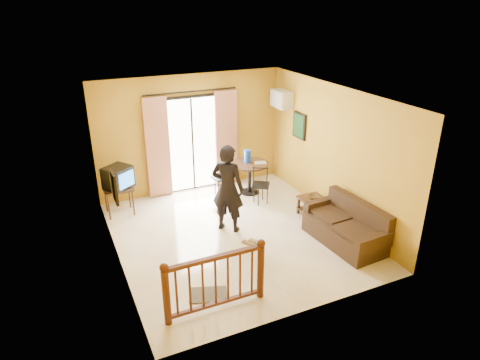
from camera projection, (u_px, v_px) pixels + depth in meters
name	position (u px, v px, depth m)	size (l,w,h in m)	color
ground	(235.00, 235.00, 8.55)	(5.00, 5.00, 0.00)	beige
room_shell	(234.00, 155.00, 7.88)	(5.00, 5.00, 5.00)	white
balcony_door	(193.00, 143.00, 10.11)	(2.25, 0.14, 2.46)	black
tv_table	(118.00, 191.00, 9.19)	(0.61, 0.51, 0.61)	black
television	(118.00, 177.00, 9.07)	(0.71, 0.69, 0.48)	black
picture_left	(114.00, 187.00, 6.92)	(0.05, 0.42, 0.52)	black
dining_table	(250.00, 169.00, 10.16)	(0.92, 0.92, 0.76)	black
water_jug	(247.00, 156.00, 10.09)	(0.16, 0.16, 0.30)	blue
serving_tray	(260.00, 163.00, 10.09)	(0.28, 0.18, 0.02)	beige
dining_chairs	(241.00, 199.00, 10.07)	(1.15, 1.28, 0.95)	black
air_conditioner	(281.00, 99.00, 10.13)	(0.31, 0.60, 0.40)	silver
botanical_print	(299.00, 126.00, 9.83)	(0.05, 0.50, 0.60)	black
coffee_table	(318.00, 208.00, 9.01)	(0.53, 0.95, 0.42)	black
bowl	(313.00, 197.00, 9.10)	(0.19, 0.19, 0.06)	brown
sofa	(347.00, 228.00, 8.18)	(0.92, 1.80, 0.83)	#322013
standing_person	(228.00, 189.00, 8.41)	(0.66, 0.43, 1.81)	black
stair_balustrade	(215.00, 278.00, 6.30)	(1.63, 0.13, 1.04)	#471E0F
doormat	(208.00, 295.00, 6.82)	(0.60, 0.40, 0.02)	#4E4B3E
sandals	(252.00, 242.00, 8.27)	(0.36, 0.26, 0.03)	brown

